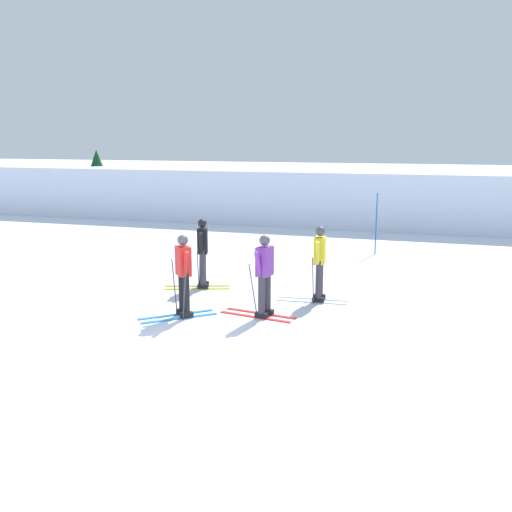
{
  "coord_description": "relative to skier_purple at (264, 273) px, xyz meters",
  "views": [
    {
      "loc": [
        4.11,
        -8.7,
        3.62
      ],
      "look_at": [
        0.22,
        3.91,
        0.9
      ],
      "focal_mm": 40.34,
      "sensor_mm": 36.0,
      "label": 1
    }
  ],
  "objects": [
    {
      "name": "skier_yellow",
      "position": [
        0.85,
        1.47,
        -0.0
      ],
      "size": [
        1.62,
        1.0,
        1.71
      ],
      "color": "silver",
      "rests_on": "ground"
    },
    {
      "name": "skier_purple",
      "position": [
        0.0,
        0.0,
        0.0
      ],
      "size": [
        1.64,
        0.99,
        1.71
      ],
      "color": "red",
      "rests_on": "ground"
    },
    {
      "name": "conifer_far_left",
      "position": [
        -12.6,
        13.91,
        0.92
      ],
      "size": [
        1.82,
        1.82,
        3.06
      ],
      "color": "#513823",
      "rests_on": "ground"
    },
    {
      "name": "skier_black",
      "position": [
        -2.1,
        1.8,
        -0.0
      ],
      "size": [
        1.63,
        0.96,
        1.71
      ],
      "color": "gold",
      "rests_on": "ground"
    },
    {
      "name": "skier_red",
      "position": [
        -1.59,
        -0.46,
        -0.0
      ],
      "size": [
        1.44,
        1.34,
        1.71
      ],
      "color": "#237AC6",
      "rests_on": "ground"
    },
    {
      "name": "trail_marker_pole",
      "position": [
        1.53,
        7.32,
        0.05
      ],
      "size": [
        0.04,
        0.04,
        1.94
      ],
      "primitive_type": "cylinder",
      "color": "#1E56AD",
      "rests_on": "ground"
    },
    {
      "name": "ground_plane",
      "position": [
        -0.92,
        -2.21,
        -0.92
      ],
      "size": [
        120.0,
        120.0,
        0.0
      ],
      "primitive_type": "plane",
      "color": "silver"
    },
    {
      "name": "far_snow_ridge",
      "position": [
        -0.92,
        16.3,
        0.22
      ],
      "size": [
        80.0,
        9.22,
        2.26
      ],
      "primitive_type": "cube",
      "color": "silver",
      "rests_on": "ground"
    }
  ]
}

